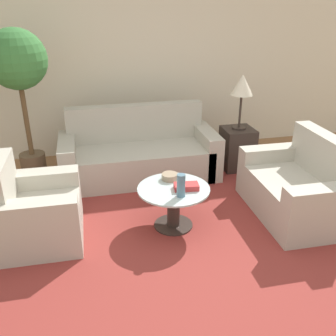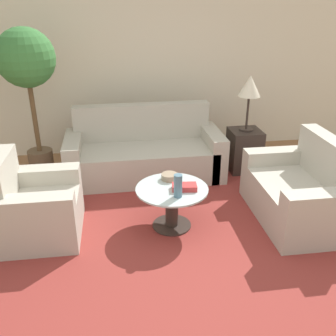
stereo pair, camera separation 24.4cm
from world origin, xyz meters
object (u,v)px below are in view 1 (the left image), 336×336
at_px(vase, 181,186).
at_px(armchair, 33,214).
at_px(bowl, 170,177).
at_px(book_stack, 186,187).
at_px(loveseat, 300,189).
at_px(potted_plant, 18,72).
at_px(coffee_table, 174,202).
at_px(table_lamp, 242,87).
at_px(sofa_main, 139,155).

bearing_deg(vase, armchair, 169.70).
height_order(bowl, book_stack, bowl).
distance_m(loveseat, bowl, 1.42).
bearing_deg(potted_plant, armchair, -84.63).
bearing_deg(vase, coffee_table, 98.72).
xyz_separation_m(loveseat, table_lamp, (-0.19, 1.28, 0.84)).
xyz_separation_m(armchair, bowl, (1.37, 0.13, 0.19)).
relative_size(table_lamp, potted_plant, 0.38).
height_order(table_lamp, bowl, table_lamp).
bearing_deg(armchair, coffee_table, -92.15).
relative_size(vase, bowl, 1.34).
distance_m(sofa_main, book_stack, 1.41).
distance_m(sofa_main, potted_plant, 1.75).
xyz_separation_m(potted_plant, book_stack, (1.61, -1.50, -0.92)).
bearing_deg(sofa_main, potted_plant, 174.62).
relative_size(coffee_table, table_lamp, 1.01).
height_order(armchair, coffee_table, armchair).
xyz_separation_m(sofa_main, book_stack, (0.26, -1.37, 0.18)).
bearing_deg(coffee_table, book_stack, -23.20).
xyz_separation_m(sofa_main, coffee_table, (0.15, -1.32, -0.00)).
height_order(sofa_main, potted_plant, potted_plant).
relative_size(coffee_table, book_stack, 2.86).
bearing_deg(potted_plant, coffee_table, -44.11).
bearing_deg(potted_plant, table_lamp, -4.48).
xyz_separation_m(table_lamp, book_stack, (-1.08, -1.29, -0.66)).
bearing_deg(loveseat, book_stack, -88.60).
distance_m(sofa_main, loveseat, 2.05).
bearing_deg(loveseat, bowl, -98.86).
distance_m(armchair, book_stack, 1.50).
bearing_deg(coffee_table, loveseat, -1.65).
bearing_deg(armchair, book_stack, -93.83).
distance_m(armchair, coffee_table, 1.36).
bearing_deg(vase, loveseat, 5.79).
bearing_deg(sofa_main, armchair, -134.29).
bearing_deg(sofa_main, book_stack, -79.07).
height_order(vase, book_stack, vase).
bearing_deg(sofa_main, table_lamp, -3.58).
xyz_separation_m(sofa_main, bowl, (0.15, -1.12, 0.19)).
relative_size(sofa_main, loveseat, 1.58).
xyz_separation_m(armchair, table_lamp, (2.56, 1.16, 0.85)).
distance_m(loveseat, coffee_table, 1.39).
height_order(potted_plant, bowl, potted_plant).
bearing_deg(armchair, vase, -99.33).
distance_m(coffee_table, vase, 0.33).
bearing_deg(coffee_table, armchair, 176.89).
xyz_separation_m(armchair, book_stack, (1.48, -0.12, 0.19)).
height_order(coffee_table, book_stack, book_stack).
height_order(armchair, potted_plant, potted_plant).
relative_size(vase, book_stack, 0.90).
bearing_deg(book_stack, coffee_table, 163.46).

